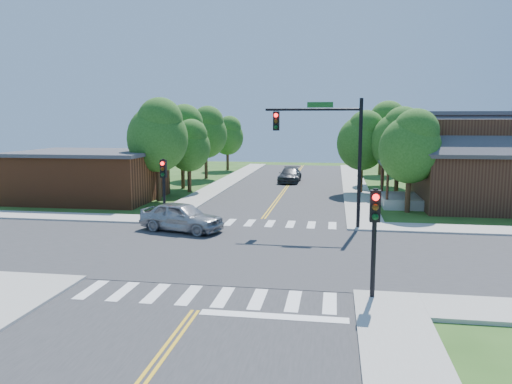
% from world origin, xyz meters
% --- Properties ---
extents(ground, '(100.00, 100.00, 0.00)m').
position_xyz_m(ground, '(0.00, 0.00, 0.00)').
color(ground, '#264816').
rests_on(ground, ground).
extents(road_ns, '(10.00, 90.00, 0.04)m').
position_xyz_m(road_ns, '(0.00, 0.00, 0.02)').
color(road_ns, '#2D2D30').
rests_on(road_ns, ground).
extents(road_ew, '(90.00, 10.00, 0.04)m').
position_xyz_m(road_ew, '(0.00, 0.00, 0.03)').
color(road_ew, '#2D2D30').
rests_on(road_ew, ground).
extents(intersection_patch, '(10.20, 10.20, 0.06)m').
position_xyz_m(intersection_patch, '(0.00, 0.00, 0.00)').
color(intersection_patch, '#2D2D30').
rests_on(intersection_patch, ground).
extents(sidewalk_ne, '(40.00, 40.00, 0.14)m').
position_xyz_m(sidewalk_ne, '(15.82, 15.82, 0.07)').
color(sidewalk_ne, '#9E9B93').
rests_on(sidewalk_ne, ground).
extents(sidewalk_nw, '(40.00, 40.00, 0.14)m').
position_xyz_m(sidewalk_nw, '(-15.82, 15.82, 0.07)').
color(sidewalk_nw, '#9E9B93').
rests_on(sidewalk_nw, ground).
extents(crosswalk_north, '(8.85, 2.00, 0.01)m').
position_xyz_m(crosswalk_north, '(0.00, 6.20, 0.05)').
color(crosswalk_north, white).
rests_on(crosswalk_north, ground).
extents(crosswalk_south, '(8.85, 2.00, 0.01)m').
position_xyz_m(crosswalk_south, '(0.00, -6.20, 0.05)').
color(crosswalk_south, white).
rests_on(crosswalk_south, ground).
extents(centerline, '(0.30, 90.00, 0.01)m').
position_xyz_m(centerline, '(0.00, 0.00, 0.05)').
color(centerline, yellow).
rests_on(centerline, ground).
extents(stop_bar, '(4.60, 0.45, 0.09)m').
position_xyz_m(stop_bar, '(2.50, -7.60, 0.00)').
color(stop_bar, white).
rests_on(stop_bar, ground).
extents(signal_mast_ne, '(5.30, 0.42, 7.20)m').
position_xyz_m(signal_mast_ne, '(3.91, 5.59, 4.85)').
color(signal_mast_ne, black).
rests_on(signal_mast_ne, ground).
extents(signal_pole_se, '(0.34, 0.42, 3.80)m').
position_xyz_m(signal_pole_se, '(5.60, -5.62, 2.66)').
color(signal_pole_se, black).
rests_on(signal_pole_se, ground).
extents(signal_pole_nw, '(0.34, 0.42, 3.80)m').
position_xyz_m(signal_pole_nw, '(-5.60, 5.58, 2.66)').
color(signal_pole_nw, black).
rests_on(signal_pole_nw, ground).
extents(house_ne, '(13.05, 8.80, 7.11)m').
position_xyz_m(house_ne, '(15.11, 14.23, 3.33)').
color(house_ne, '#331A12').
rests_on(house_ne, ground).
extents(building_nw, '(10.40, 8.40, 3.73)m').
position_xyz_m(building_nw, '(-14.20, 13.20, 1.88)').
color(building_nw, brown).
rests_on(building_nw, ground).
extents(tree_e_a, '(3.99, 3.79, 6.79)m').
position_xyz_m(tree_e_a, '(9.13, 11.40, 4.44)').
color(tree_e_a, '#382314').
rests_on(tree_e_a, ground).
extents(tree_e_b, '(4.18, 3.97, 7.10)m').
position_xyz_m(tree_e_b, '(9.16, 18.05, 4.65)').
color(tree_e_b, '#382314').
rests_on(tree_e_b, ground).
extents(tree_e_c, '(4.60, 4.37, 7.81)m').
position_xyz_m(tree_e_c, '(8.77, 25.53, 5.12)').
color(tree_e_c, '#382314').
rests_on(tree_e_c, ground).
extents(tree_e_d, '(4.12, 3.92, 7.01)m').
position_xyz_m(tree_e_d, '(9.30, 34.86, 4.59)').
color(tree_e_d, '#382314').
rests_on(tree_e_d, ground).
extents(tree_w_a, '(4.53, 4.30, 7.70)m').
position_xyz_m(tree_w_a, '(-8.70, 13.36, 5.04)').
color(tree_w_a, '#382314').
rests_on(tree_w_a, ground).
extents(tree_w_b, '(4.37, 4.16, 7.44)m').
position_xyz_m(tree_w_b, '(-9.00, 20.36, 4.87)').
color(tree_w_b, '#382314').
rests_on(tree_w_b, ground).
extents(tree_w_c, '(4.42, 4.20, 7.52)m').
position_xyz_m(tree_w_c, '(-8.91, 28.09, 4.92)').
color(tree_w_c, '#382314').
rests_on(tree_w_c, ground).
extents(tree_w_d, '(3.87, 3.68, 6.59)m').
position_xyz_m(tree_w_d, '(-8.56, 37.04, 4.31)').
color(tree_w_d, '#382314').
rests_on(tree_w_d, ground).
extents(tree_house, '(4.04, 3.83, 6.86)m').
position_xyz_m(tree_house, '(6.48, 19.58, 4.49)').
color(tree_house, '#382314').
rests_on(tree_house, ground).
extents(tree_bldg, '(3.62, 3.44, 6.15)m').
position_xyz_m(tree_bldg, '(-7.80, 18.31, 4.02)').
color(tree_bldg, '#382314').
rests_on(tree_bldg, ground).
extents(car_silver, '(4.42, 5.70, 1.60)m').
position_xyz_m(car_silver, '(-3.90, 3.50, 0.80)').
color(car_silver, '#9EA0A5').
rests_on(car_silver, ground).
extents(car_dgrey, '(2.24, 4.97, 1.41)m').
position_xyz_m(car_dgrey, '(-0.06, 26.14, 0.70)').
color(car_dgrey, '#2F3235').
rests_on(car_dgrey, ground).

